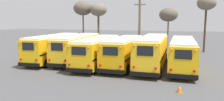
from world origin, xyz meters
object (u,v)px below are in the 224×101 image
(school_bus_0, at_px, (54,47))
(school_bus_5, at_px, (183,53))
(school_bus_4, at_px, (153,51))
(bare_tree_0, at_px, (83,9))
(bare_tree_2, at_px, (98,10))
(school_bus_1, at_px, (78,47))
(school_bus_2, at_px, (98,50))
(bare_tree_3, at_px, (206,4))
(utility_pole, at_px, (140,25))
(bare_tree_1, at_px, (168,15))
(traffic_cone, at_px, (179,88))
(school_bus_3, at_px, (124,51))

(school_bus_0, relative_size, school_bus_5, 0.96)
(school_bus_4, relative_size, school_bus_5, 0.97)
(bare_tree_0, relative_size, bare_tree_2, 1.06)
(school_bus_1, distance_m, school_bus_2, 3.21)
(school_bus_0, distance_m, school_bus_5, 15.06)
(bare_tree_2, relative_size, bare_tree_3, 0.93)
(bare_tree_2, distance_m, bare_tree_3, 18.09)
(utility_pole, bearing_deg, bare_tree_3, 20.51)
(school_bus_5, bearing_deg, bare_tree_2, 134.85)
(school_bus_2, height_order, school_bus_4, school_bus_4)
(bare_tree_0, bearing_deg, school_bus_2, -60.75)
(school_bus_0, xyz_separation_m, school_bus_2, (6.02, -0.75, -0.05))
(school_bus_0, xyz_separation_m, utility_pole, (8.93, 9.61, 2.52))
(utility_pole, distance_m, bare_tree_3, 10.76)
(school_bus_0, relative_size, bare_tree_1, 1.44)
(traffic_cone, bearing_deg, school_bus_3, 128.20)
(school_bus_3, bearing_deg, school_bus_1, 169.64)
(school_bus_1, distance_m, bare_tree_2, 15.15)
(bare_tree_3, bearing_deg, school_bus_3, -124.33)
(bare_tree_2, relative_size, traffic_cone, 13.38)
(bare_tree_2, bearing_deg, school_bus_1, -80.02)
(traffic_cone, bearing_deg, bare_tree_2, 122.35)
(school_bus_0, bearing_deg, utility_pole, 47.10)
(school_bus_0, relative_size, school_bus_4, 0.99)
(school_bus_2, relative_size, bare_tree_0, 1.27)
(school_bus_0, xyz_separation_m, school_bus_4, (12.05, -0.56, 0.07))
(bare_tree_0, xyz_separation_m, bare_tree_1, (15.41, 3.61, -1.19))
(school_bus_1, distance_m, traffic_cone, 14.49)
(school_bus_3, relative_size, bare_tree_1, 1.36)
(school_bus_4, bearing_deg, school_bus_2, -178.20)
(school_bus_2, bearing_deg, school_bus_0, 172.93)
(school_bus_2, relative_size, bare_tree_1, 1.49)
(school_bus_0, height_order, school_bus_2, school_bus_0)
(school_bus_3, distance_m, bare_tree_3, 17.84)
(school_bus_2, bearing_deg, school_bus_4, 1.80)
(school_bus_0, bearing_deg, school_bus_2, -7.07)
(school_bus_0, bearing_deg, traffic_cone, -28.49)
(school_bus_0, relative_size, school_bus_2, 0.97)
(utility_pole, bearing_deg, bare_tree_2, 150.07)
(school_bus_5, xyz_separation_m, utility_pole, (-6.13, 9.77, 2.58))
(school_bus_3, bearing_deg, bare_tree_1, 78.82)
(school_bus_5, distance_m, bare_tree_3, 14.97)
(school_bus_0, distance_m, utility_pole, 13.36)
(school_bus_4, relative_size, bare_tree_0, 1.24)
(school_bus_5, distance_m, utility_pole, 11.82)
(school_bus_4, relative_size, utility_pole, 1.27)
(school_bus_0, xyz_separation_m, bare_tree_2, (0.53, 14.45, 5.01))
(school_bus_1, height_order, school_bus_2, school_bus_1)
(school_bus_5, relative_size, bare_tree_0, 1.28)
(school_bus_3, distance_m, traffic_cone, 9.35)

